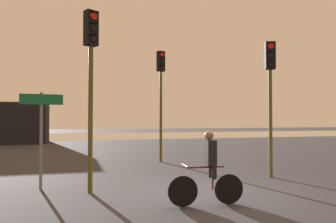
{
  "coord_description": "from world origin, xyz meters",
  "views": [
    {
      "loc": [
        -3.2,
        -7.81,
        1.86
      ],
      "look_at": [
        0.5,
        5.0,
        2.2
      ],
      "focal_mm": 35.0,
      "sensor_mm": 36.0,
      "label": 1
    }
  ],
  "objects_px": {
    "traffic_light_center": "(161,85)",
    "cyclist": "(209,167)",
    "traffic_light_near_right": "(270,83)",
    "direction_sign_post": "(41,126)",
    "traffic_light_near_left": "(91,66)"
  },
  "relations": [
    {
      "from": "traffic_light_near_right",
      "to": "cyclist",
      "type": "bearing_deg",
      "value": 56.85
    },
    {
      "from": "traffic_light_near_right",
      "to": "traffic_light_center",
      "type": "distance_m",
      "value": 5.34
    },
    {
      "from": "direction_sign_post",
      "to": "cyclist",
      "type": "relative_size",
      "value": 1.52
    },
    {
      "from": "traffic_light_center",
      "to": "traffic_light_near_left",
      "type": "distance_m",
      "value": 6.38
    },
    {
      "from": "traffic_light_center",
      "to": "cyclist",
      "type": "distance_m",
      "value": 7.88
    },
    {
      "from": "direction_sign_post",
      "to": "cyclist",
      "type": "bearing_deg",
      "value": 136.42
    },
    {
      "from": "cyclist",
      "to": "traffic_light_center",
      "type": "bearing_deg",
      "value": -2.87
    },
    {
      "from": "traffic_light_near_right",
      "to": "traffic_light_center",
      "type": "xyz_separation_m",
      "value": [
        -2.43,
        4.74,
        0.33
      ]
    },
    {
      "from": "direction_sign_post",
      "to": "cyclist",
      "type": "height_order",
      "value": "direction_sign_post"
    },
    {
      "from": "traffic_light_center",
      "to": "direction_sign_post",
      "type": "height_order",
      "value": "traffic_light_center"
    },
    {
      "from": "traffic_light_near_right",
      "to": "cyclist",
      "type": "distance_m",
      "value": 4.8
    },
    {
      "from": "traffic_light_near_right",
      "to": "traffic_light_center",
      "type": "bearing_deg",
      "value": -44.73
    },
    {
      "from": "traffic_light_center",
      "to": "traffic_light_near_right",
      "type": "bearing_deg",
      "value": 104.33
    },
    {
      "from": "traffic_light_center",
      "to": "direction_sign_post",
      "type": "bearing_deg",
      "value": 32.8
    },
    {
      "from": "direction_sign_post",
      "to": "traffic_light_near_left",
      "type": "bearing_deg",
      "value": 140.32
    }
  ]
}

